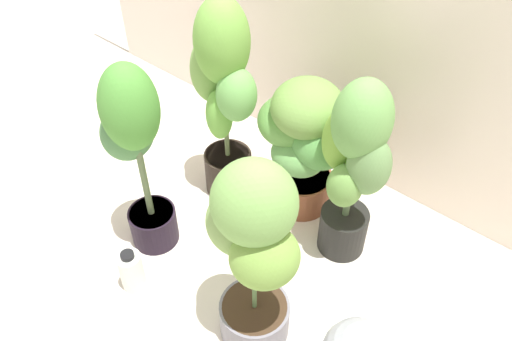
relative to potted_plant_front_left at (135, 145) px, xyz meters
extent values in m
plane|color=silver|center=(0.34, 0.07, -0.52)|extent=(8.00, 8.00, 0.00)
cylinder|color=black|center=(0.02, -0.01, -0.44)|extent=(0.20, 0.20, 0.17)
cylinder|color=#412920|center=(0.02, -0.01, -0.36)|extent=(0.18, 0.18, 0.02)
cylinder|color=#5E704A|center=(0.02, -0.01, -0.05)|extent=(0.03, 0.03, 0.61)
ellipsoid|color=#4B8E36|center=(0.02, -0.01, 0.18)|extent=(0.30, 0.30, 0.35)
ellipsoid|color=#4B7E49|center=(-0.05, 0.01, 0.02)|extent=(0.20, 0.22, 0.23)
cylinder|color=black|center=(0.66, 0.48, -0.42)|extent=(0.20, 0.20, 0.20)
cylinder|color=#49351D|center=(0.66, 0.48, -0.33)|extent=(0.18, 0.18, 0.02)
cylinder|color=#59724A|center=(0.66, 0.48, -0.05)|extent=(0.03, 0.03, 0.54)
ellipsoid|color=#69A051|center=(0.66, 0.48, 0.16)|extent=(0.23, 0.23, 0.32)
ellipsoid|color=#74A63B|center=(0.58, 0.50, 0.02)|extent=(0.22, 0.23, 0.28)
ellipsoid|color=#679052|center=(0.72, 0.46, -0.01)|extent=(0.21, 0.20, 0.26)
ellipsoid|color=#689647|center=(0.66, 0.41, -0.10)|extent=(0.18, 0.18, 0.18)
cylinder|color=slate|center=(0.63, -0.06, -0.44)|extent=(0.25, 0.25, 0.16)
cylinder|color=#3D2B1C|center=(0.63, -0.06, -0.37)|extent=(0.23, 0.23, 0.02)
cylinder|color=#577845|center=(0.63, -0.06, -0.06)|extent=(0.02, 0.02, 0.61)
ellipsoid|color=#74A752|center=(0.63, -0.06, 0.17)|extent=(0.34, 0.33, 0.29)
ellipsoid|color=#7DA457|center=(0.55, -0.04, 0.01)|extent=(0.28, 0.27, 0.22)
ellipsoid|color=#78A545|center=(0.68, -0.08, -0.01)|extent=(0.29, 0.29, 0.22)
cylinder|color=#2C221B|center=(0.05, 0.43, -0.42)|extent=(0.22, 0.22, 0.21)
cylinder|color=#3F3123|center=(0.05, 0.43, -0.32)|extent=(0.20, 0.20, 0.02)
cylinder|color=#697A4B|center=(0.05, 0.43, 0.01)|extent=(0.02, 0.02, 0.65)
ellipsoid|color=#71AB45|center=(0.05, 0.43, 0.26)|extent=(0.24, 0.24, 0.36)
ellipsoid|color=#78A64F|center=(-0.03, 0.45, 0.09)|extent=(0.20, 0.19, 0.30)
ellipsoid|color=#6CAC57|center=(0.14, 0.41, 0.06)|extent=(0.22, 0.22, 0.24)
ellipsoid|color=#6DAE45|center=(0.07, 0.38, -0.05)|extent=(0.16, 0.16, 0.24)
cylinder|color=brown|center=(0.37, 0.58, -0.44)|extent=(0.27, 0.27, 0.16)
cylinder|color=#3D3321|center=(0.37, 0.58, -0.36)|extent=(0.25, 0.25, 0.02)
cylinder|color=olive|center=(0.37, 0.58, -0.15)|extent=(0.02, 0.02, 0.42)
ellipsoid|color=#6C9345|center=(0.37, 0.58, 0.01)|extent=(0.42, 0.42, 0.23)
ellipsoid|color=#609745|center=(0.30, 0.59, -0.10)|extent=(0.44, 0.44, 0.21)
ellipsoid|color=#549347|center=(0.45, 0.55, -0.11)|extent=(0.28, 0.27, 0.21)
ellipsoid|color=#619951|center=(0.38, 0.52, -0.19)|extent=(0.25, 0.23, 0.17)
cylinder|color=white|center=(0.14, -0.22, -0.43)|extent=(0.10, 0.10, 0.18)
cylinder|color=black|center=(0.14, -0.22, -0.33)|extent=(0.05, 0.05, 0.02)
camera|label=1|loc=(1.27, -0.82, 1.25)|focal=36.35mm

